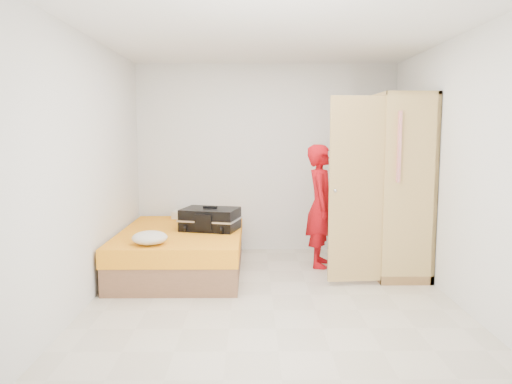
{
  "coord_description": "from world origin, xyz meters",
  "views": [
    {
      "loc": [
        -0.2,
        -4.98,
        1.68
      ],
      "look_at": [
        -0.16,
        0.58,
        1.0
      ],
      "focal_mm": 35.0,
      "sensor_mm": 36.0,
      "label": 1
    }
  ],
  "objects_px": {
    "wardrobe": "(392,189)",
    "suitcase": "(210,219)",
    "person": "(321,206)",
    "round_cushion": "(150,238)",
    "bed": "(182,250)"
  },
  "relations": [
    {
      "from": "bed",
      "to": "suitcase",
      "type": "xyz_separation_m",
      "value": [
        0.34,
        0.03,
        0.38
      ]
    },
    {
      "from": "wardrobe",
      "to": "suitcase",
      "type": "xyz_separation_m",
      "value": [
        -2.16,
        0.08,
        -0.37
      ]
    },
    {
      "from": "bed",
      "to": "suitcase",
      "type": "height_order",
      "value": "suitcase"
    },
    {
      "from": "bed",
      "to": "suitcase",
      "type": "bearing_deg",
      "value": 5.54
    },
    {
      "from": "round_cushion",
      "to": "person",
      "type": "bearing_deg",
      "value": 27.01
    },
    {
      "from": "suitcase",
      "to": "person",
      "type": "bearing_deg",
      "value": 22.81
    },
    {
      "from": "suitcase",
      "to": "round_cushion",
      "type": "distance_m",
      "value": 0.97
    },
    {
      "from": "person",
      "to": "suitcase",
      "type": "xyz_separation_m",
      "value": [
        -1.36,
        -0.2,
        -0.13
      ]
    },
    {
      "from": "bed",
      "to": "round_cushion",
      "type": "relative_size",
      "value": 5.45
    },
    {
      "from": "person",
      "to": "round_cushion",
      "type": "bearing_deg",
      "value": 126.43
    },
    {
      "from": "wardrobe",
      "to": "suitcase",
      "type": "distance_m",
      "value": 2.19
    },
    {
      "from": "bed",
      "to": "wardrobe",
      "type": "xyz_separation_m",
      "value": [
        2.5,
        -0.05,
        0.75
      ]
    },
    {
      "from": "wardrobe",
      "to": "suitcase",
      "type": "relative_size",
      "value": 2.74
    },
    {
      "from": "bed",
      "to": "suitcase",
      "type": "relative_size",
      "value": 2.64
    },
    {
      "from": "wardrobe",
      "to": "person",
      "type": "height_order",
      "value": "wardrobe"
    }
  ]
}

